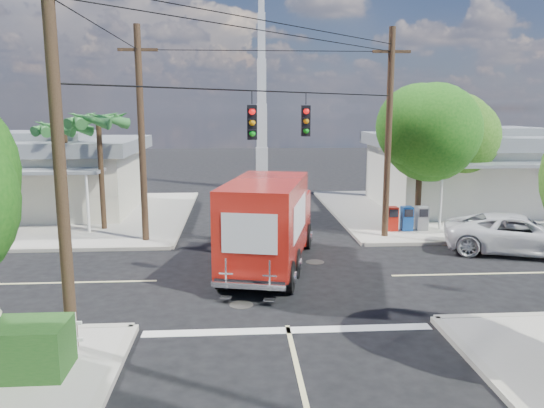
{
  "coord_description": "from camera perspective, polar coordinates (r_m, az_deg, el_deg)",
  "views": [
    {
      "loc": [
        -1.29,
        -17.17,
        5.67
      ],
      "look_at": [
        0.0,
        2.0,
        2.2
      ],
      "focal_mm": 35.0,
      "sensor_mm": 36.0,
      "label": 1
    }
  ],
  "objects": [
    {
      "name": "ground",
      "position": [
        18.13,
        0.43,
        -7.99
      ],
      "size": [
        120.0,
        120.0,
        0.0
      ],
      "primitive_type": "plane",
      "color": "black",
      "rests_on": "ground"
    },
    {
      "name": "sidewalk_ne",
      "position": [
        31.08,
        19.27,
        -0.72
      ],
      "size": [
        14.12,
        14.12,
        0.14
      ],
      "color": "#AAA499",
      "rests_on": "ground"
    },
    {
      "name": "sidewalk_nw",
      "position": [
        30.16,
        -22.32,
        -1.24
      ],
      "size": [
        14.12,
        14.12,
        0.14
      ],
      "color": "#AAA499",
      "rests_on": "ground"
    },
    {
      "name": "road_markings",
      "position": [
        16.74,
        0.81,
        -9.55
      ],
      "size": [
        32.0,
        32.0,
        0.01
      ],
      "color": "beige",
      "rests_on": "ground"
    },
    {
      "name": "building_ne",
      "position": [
        32.41,
        21.4,
        3.6
      ],
      "size": [
        11.8,
        10.2,
        4.5
      ],
      "color": "silver",
      "rests_on": "sidewalk_ne"
    },
    {
      "name": "building_nw",
      "position": [
        31.69,
        -23.62,
        3.13
      ],
      "size": [
        10.8,
        10.2,
        4.3
      ],
      "color": "beige",
      "rests_on": "sidewalk_nw"
    },
    {
      "name": "radio_tower",
      "position": [
        37.21,
        -1.12,
        10.19
      ],
      "size": [
        0.8,
        0.8,
        17.0
      ],
      "color": "silver",
      "rests_on": "ground"
    },
    {
      "name": "tree_ne_front",
      "position": [
        25.41,
        15.84,
        7.81
      ],
      "size": [
        4.21,
        4.14,
        6.66
      ],
      "color": "#422D1C",
      "rests_on": "sidewalk_ne"
    },
    {
      "name": "tree_ne_back",
      "position": [
        28.43,
        19.27,
        6.68
      ],
      "size": [
        3.77,
        3.66,
        5.82
      ],
      "color": "#422D1C",
      "rests_on": "sidewalk_ne"
    },
    {
      "name": "palm_nw_front",
      "position": [
        25.45,
        -18.18,
        8.32
      ],
      "size": [
        3.01,
        3.08,
        5.59
      ],
      "color": "#422D1C",
      "rests_on": "sidewalk_nw"
    },
    {
      "name": "palm_nw_back",
      "position": [
        27.44,
        -21.45,
        7.45
      ],
      "size": [
        3.01,
        3.08,
        5.19
      ],
      "color": "#422D1C",
      "rests_on": "sidewalk_nw"
    },
    {
      "name": "utility_poles",
      "position": [
        18.8,
        -4.78,
        7.17
      ],
      "size": [
        12.0,
        10.68,
        9.0
      ],
      "color": "#473321",
      "rests_on": "ground"
    },
    {
      "name": "vending_boxes",
      "position": [
        25.13,
        14.29,
        -1.51
      ],
      "size": [
        1.9,
        0.5,
        1.1
      ],
      "color": "#A8160D",
      "rests_on": "sidewalk_ne"
    },
    {
      "name": "delivery_truck",
      "position": [
        18.91,
        -0.33,
        -2.01
      ],
      "size": [
        3.9,
        7.85,
        3.27
      ],
      "color": "black",
      "rests_on": "ground"
    },
    {
      "name": "parked_car",
      "position": [
        23.14,
        24.94,
        -2.95
      ],
      "size": [
        6.09,
        4.21,
        1.55
      ],
      "primitive_type": "imported",
      "rotation": [
        0.0,
        0.0,
        1.25
      ],
      "color": "silver",
      "rests_on": "ground"
    }
  ]
}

